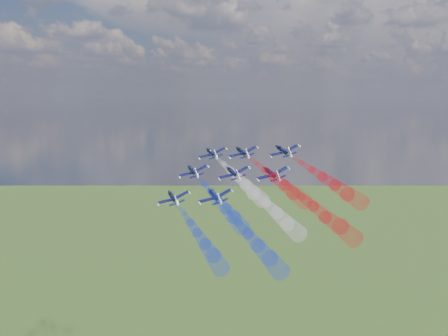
% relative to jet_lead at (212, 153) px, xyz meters
% --- Properties ---
extents(jet_lead, '(17.64, 17.66, 9.41)m').
position_rel_jet_lead_xyz_m(jet_lead, '(0.00, 0.00, 0.00)').
color(jet_lead, black).
extents(trail_lead, '(32.39, 33.66, 13.52)m').
position_rel_jet_lead_xyz_m(trail_lead, '(18.47, -18.85, -5.06)').
color(trail_lead, white).
extents(jet_inner_left, '(17.64, 17.66, 9.41)m').
position_rel_jet_lead_xyz_m(jet_inner_left, '(-0.36, -13.76, -4.91)').
color(jet_inner_left, black).
extents(trail_inner_left, '(32.39, 33.66, 13.52)m').
position_rel_jet_lead_xyz_m(trail_inner_left, '(18.11, -32.61, -9.97)').
color(trail_inner_left, blue).
extents(jet_inner_right, '(17.64, 17.66, 9.41)m').
position_rel_jet_lead_xyz_m(jet_inner_right, '(13.56, -3.53, 1.26)').
color(jet_inner_right, black).
extents(trail_inner_right, '(32.39, 33.66, 13.52)m').
position_rel_jet_lead_xyz_m(trail_inner_right, '(32.03, -22.38, -3.80)').
color(trail_inner_right, red).
extents(jet_outer_left, '(17.64, 17.66, 9.41)m').
position_rel_jet_lead_xyz_m(jet_outer_left, '(1.10, -29.60, -11.29)').
color(jet_outer_left, black).
extents(trail_outer_left, '(32.39, 33.66, 13.52)m').
position_rel_jet_lead_xyz_m(trail_outer_left, '(19.57, -48.45, -16.35)').
color(trail_outer_left, blue).
extents(jet_center_third, '(17.64, 17.66, 9.41)m').
position_rel_jet_lead_xyz_m(jet_center_third, '(16.30, -17.30, -4.07)').
color(jet_center_third, black).
extents(trail_center_third, '(32.39, 33.66, 13.52)m').
position_rel_jet_lead_xyz_m(trail_center_third, '(34.77, -36.16, -9.13)').
color(trail_center_third, white).
extents(jet_outer_right, '(17.64, 17.66, 9.41)m').
position_rel_jet_lead_xyz_m(jet_outer_right, '(28.72, -4.24, 2.43)').
color(jet_outer_right, black).
extents(trail_outer_right, '(32.39, 33.66, 13.52)m').
position_rel_jet_lead_xyz_m(trail_outer_right, '(47.19, -23.10, -2.63)').
color(trail_outer_right, red).
extents(jet_rear_left, '(17.64, 17.66, 9.41)m').
position_rel_jet_lead_xyz_m(jet_rear_left, '(16.74, -31.58, -9.28)').
color(jet_rear_left, black).
extents(trail_rear_left, '(32.39, 33.66, 13.52)m').
position_rel_jet_lead_xyz_m(trail_rear_left, '(35.21, -50.44, -14.34)').
color(trail_rear_left, blue).
extents(jet_rear_right, '(17.64, 17.66, 9.41)m').
position_rel_jet_lead_xyz_m(jet_rear_right, '(30.44, -19.89, -3.10)').
color(jet_rear_right, black).
extents(trail_rear_right, '(32.39, 33.66, 13.52)m').
position_rel_jet_lead_xyz_m(trail_rear_right, '(48.91, -38.75, -8.16)').
color(trail_rear_right, red).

